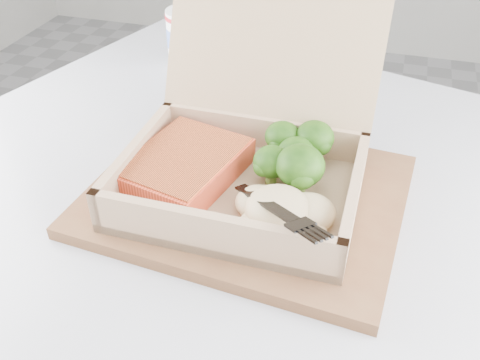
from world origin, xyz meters
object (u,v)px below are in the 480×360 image
(serving_tray, at_px, (247,195))
(takeout_container, at_px, (252,133))
(paper_cup, at_px, (190,37))
(cafe_table, at_px, (231,340))

(serving_tray, xyz_separation_m, takeout_container, (-0.00, 0.03, 0.06))
(paper_cup, bearing_deg, serving_tray, -59.38)
(cafe_table, relative_size, serving_tray, 3.29)
(cafe_table, height_order, serving_tray, serving_tray)
(serving_tray, xyz_separation_m, paper_cup, (-0.18, 0.30, 0.04))
(takeout_container, relative_size, paper_cup, 2.99)
(cafe_table, distance_m, serving_tray, 0.21)
(takeout_container, bearing_deg, cafe_table, -92.64)
(paper_cup, bearing_deg, cafe_table, -63.49)
(cafe_table, distance_m, takeout_container, 0.27)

